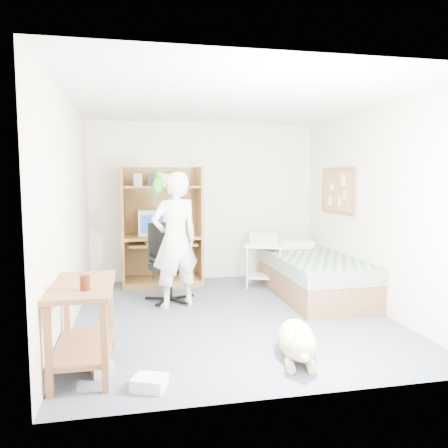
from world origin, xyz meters
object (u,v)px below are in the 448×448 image
at_px(computer_hutch, 162,231).
at_px(bed, 313,275).
at_px(side_desk, 83,313).
at_px(office_chair, 168,274).
at_px(printer_cart, 265,258).
at_px(person, 175,240).
at_px(dog, 297,340).

bearing_deg(computer_hutch, bed, -29.29).
xyz_separation_m(side_desk, office_chair, (0.87, 1.98, -0.13)).
xyz_separation_m(bed, side_desk, (-2.85, -1.82, 0.21)).
distance_m(bed, side_desk, 3.39).
bearing_deg(side_desk, printer_cart, 46.33).
bearing_deg(office_chair, computer_hutch, 71.70).
height_order(computer_hutch, side_desk, computer_hutch).
bearing_deg(person, computer_hutch, -105.41).
distance_m(side_desk, printer_cart, 3.40).
relative_size(computer_hutch, office_chair, 1.75).
xyz_separation_m(side_desk, person, (0.93, 1.68, 0.36)).
bearing_deg(computer_hutch, person, -86.17).
bearing_deg(dog, person, 130.36).
xyz_separation_m(person, printer_cart, (1.41, 0.77, -0.42)).
xyz_separation_m(computer_hutch, office_chair, (0.02, -0.95, -0.45)).
xyz_separation_m(computer_hutch, bed, (2.00, -1.12, -0.53)).
xyz_separation_m(computer_hutch, side_desk, (-0.85, -2.94, -0.33)).
relative_size(office_chair, person, 0.60).
distance_m(computer_hutch, dog, 3.31).
bearing_deg(side_desk, person, 60.95).
distance_m(person, dog, 2.16).
xyz_separation_m(computer_hutch, printer_cart, (1.49, -0.48, -0.39)).
xyz_separation_m(person, dog, (0.93, -1.83, -0.68)).
height_order(office_chair, person, person).
bearing_deg(person, dog, 97.56).
bearing_deg(dog, office_chair, 128.53).
bearing_deg(office_chair, printer_cart, -1.56).
relative_size(side_desk, dog, 0.97).
bearing_deg(computer_hutch, office_chair, -89.06).
distance_m(computer_hutch, office_chair, 1.06).
bearing_deg(side_desk, computer_hutch, 73.86).
height_order(bed, dog, bed).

